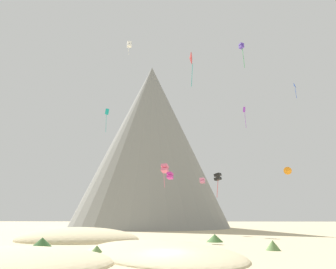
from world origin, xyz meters
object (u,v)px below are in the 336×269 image
kite_orange_low (288,171)px  kite_indigo_high (242,47)px  kite_black_low (218,177)px  bush_far_left (215,238)px  kite_rainbow_low (165,169)px  bush_low_patch (108,239)px  kite_teal_high (107,115)px  kite_white_high (129,44)px  bush_far_right (273,245)px  bush_scatter_east (106,240)px  rock_massif (150,149)px  kite_blue_high (294,86)px  bush_near_right (42,242)px  bush_near_left (97,251)px  kite_pink_low (202,181)px  kite_red_high (190,58)px  kite_magenta_low (170,176)px

kite_orange_low → kite_indigo_high: size_ratio=0.33×
kite_indigo_high → kite_black_low: kite_indigo_high is taller
bush_far_left → kite_rainbow_low: 19.46m
bush_low_patch → kite_teal_high: 34.69m
kite_black_low → kite_white_high: bearing=-46.9°
bush_far_right → bush_scatter_east: bearing=156.5°
rock_massif → kite_indigo_high: rock_massif is taller
bush_low_patch → kite_blue_high: 50.30m
rock_massif → kite_black_low: (18.26, -40.89, -15.32)m
kite_orange_low → bush_scatter_east: bearing=-137.2°
bush_near_right → kite_blue_high: (42.27, 24.32, 30.88)m
bush_far_right → kite_orange_low: size_ratio=0.95×
bush_scatter_east → kite_rainbow_low: kite_rainbow_low is taller
kite_white_high → kite_black_low: kite_white_high is taller
rock_massif → kite_blue_high: size_ratio=19.93×
bush_near_left → kite_pink_low: size_ratio=1.39×
kite_red_high → kite_blue_high: 29.78m
bush_scatter_east → kite_white_high: bearing=92.6°
bush_far_right → kite_pink_low: 33.92m
bush_low_patch → kite_teal_high: kite_teal_high is taller
kite_pink_low → kite_black_low: 5.66m
bush_far_left → kite_red_high: (-2.96, -1.41, 28.01)m
bush_near_left → kite_magenta_low: kite_magenta_low is taller
kite_pink_low → kite_orange_low: bearing=-174.0°
kite_white_high → kite_blue_high: 37.95m
kite_white_high → kite_rainbow_low: (8.12, -0.53, -28.24)m
bush_far_right → kite_white_high: bearing=131.2°
bush_scatter_east → kite_indigo_high: size_ratio=0.38×
bush_low_patch → kite_magenta_low: (9.13, 3.07, 9.84)m
bush_near_left → kite_orange_low: (29.27, 33.24, 11.99)m
kite_indigo_high → kite_black_low: 25.93m
kite_black_low → kite_blue_high: (17.80, 0.46, 20.07)m
bush_near_left → kite_red_high: (9.39, 15.76, 28.04)m
rock_massif → kite_magenta_low: bearing=-80.4°
bush_near_left → bush_far_right: bush_far_right is taller
bush_low_patch → bush_scatter_east: size_ratio=1.11×
bush_scatter_east → kite_teal_high: (-7.12, 23.66, 26.82)m
bush_near_left → kite_pink_low: bearing=72.2°
kite_pink_low → bush_near_left: bearing=94.7°
kite_pink_low → kite_indigo_high: kite_indigo_high is taller
bush_near_right → bush_near_left: bearing=-45.4°
kite_white_high → kite_blue_high: (36.61, 3.13, -9.48)m
kite_rainbow_low → kite_indigo_high: bearing=169.6°
kite_white_high → kite_red_high: 23.39m
rock_massif → kite_blue_high: rock_massif is taller
kite_white_high → kite_blue_high: kite_white_high is taller
kite_orange_low → kite_teal_high: 42.44m
kite_magenta_low → kite_pink_low: 18.22m
bush_far_left → kite_black_low: kite_black_low is taller
kite_white_high → kite_black_low: 35.13m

